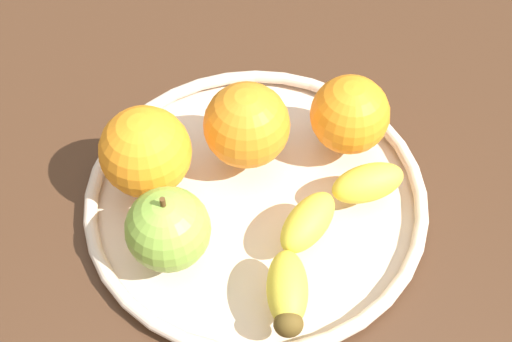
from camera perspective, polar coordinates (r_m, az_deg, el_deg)
name	(u,v)px	position (r cm, az deg, el deg)	size (l,w,h in cm)	color
ground_plane	(256,215)	(64.39, 0.00, -3.61)	(120.11, 120.11, 4.00)	#432919
fruit_bowl	(256,197)	(61.96, 0.00, -2.14)	(30.35, 30.35, 1.80)	beige
banana	(321,233)	(57.23, 5.36, -5.07)	(19.44, 8.65, 3.27)	yellow
apple	(168,229)	(55.49, -7.21, -4.74)	(6.85, 6.85, 7.65)	#87B03E
orange_front_left	(350,115)	(62.57, 7.68, 4.59)	(7.13, 7.13, 7.13)	orange
orange_center	(247,125)	(60.88, -0.77, 3.76)	(7.65, 7.65, 7.65)	orange
orange_front_right	(145,152)	(59.60, -9.03, 1.57)	(7.89, 7.89, 7.89)	orange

